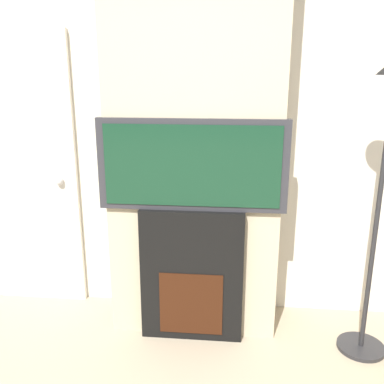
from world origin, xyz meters
TOP-DOWN VIEW (x-y plane):
  - wall_back at (0.00, 2.03)m, footprint 6.00×0.06m
  - chimney_breast at (0.00, 1.79)m, footprint 1.12×0.42m
  - fireplace at (0.00, 1.58)m, footprint 0.68×0.15m
  - television at (0.00, 1.58)m, footprint 1.18×0.07m
  - floor_lamp at (1.12, 1.53)m, footprint 0.30×0.30m
  - entry_door at (-1.30, 1.97)m, footprint 0.82×0.09m

SIDE VIEW (x-z plane):
  - fireplace at x=0.00m, z-range 0.00..0.91m
  - entry_door at x=-1.30m, z-range 0.00..2.04m
  - floor_lamp at x=1.12m, z-range 0.18..2.02m
  - television at x=0.00m, z-range 0.91..1.49m
  - wall_back at x=0.00m, z-range 0.00..2.70m
  - chimney_breast at x=0.00m, z-range 0.00..2.70m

